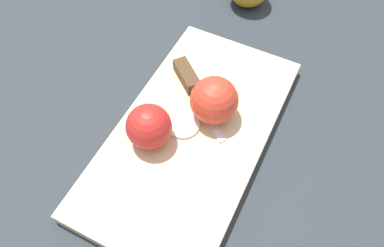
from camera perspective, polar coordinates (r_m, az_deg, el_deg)
The scene contains 6 objects.
ground_plane at distance 0.59m, azimuth 0.00°, elevation -2.28°, with size 4.00×4.00×0.00m, color #282D33.
cutting_board at distance 0.58m, azimuth 0.00°, elevation -1.70°, with size 0.43×0.27×0.02m.
apple_half_left at distance 0.54m, azimuth -6.62°, elevation -0.48°, with size 0.07×0.07×0.07m.
apple_half_right at distance 0.56m, azimuth 3.40°, elevation 3.56°, with size 0.07×0.07×0.07m.
knife at distance 0.62m, azimuth -0.51°, elevation 6.74°, with size 0.13×0.13×0.02m.
apple_slice at distance 0.57m, azimuth -1.39°, elevation -0.08°, with size 0.05×0.05×0.00m.
Camera 1 is at (-0.29, -0.10, 0.50)m, focal length 35.00 mm.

